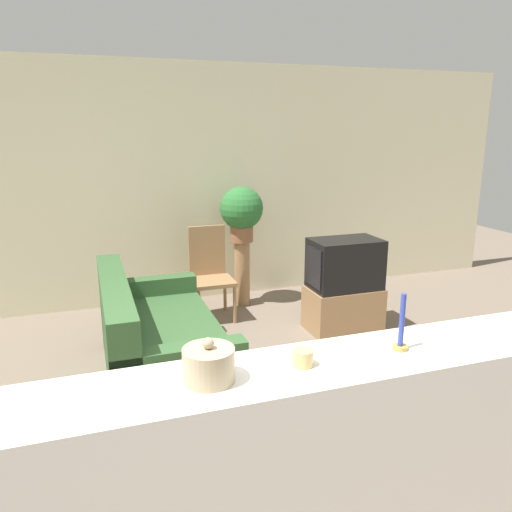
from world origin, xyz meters
TOP-DOWN VIEW (x-y plane):
  - ground_plane at (0.00, 0.00)m, footprint 14.00×14.00m
  - wall_back at (0.00, 3.43)m, footprint 9.00×0.06m
  - couch at (-0.35, 1.49)m, footprint 0.88×1.75m
  - tv_stand at (1.57, 1.95)m, footprint 0.72×0.45m
  - television at (1.57, 1.95)m, footprint 0.69×0.43m
  - wooden_chair at (0.40, 2.74)m, footprint 0.44×0.44m
  - plant_stand at (0.84, 3.01)m, footprint 0.18×0.18m
  - potted_plant at (0.84, 3.01)m, footprint 0.48×0.48m
  - foreground_counter at (0.00, -0.47)m, footprint 2.90×0.44m
  - decorative_bowl at (-0.38, -0.47)m, footprint 0.21×0.21m
  - candle_jar at (0.02, -0.47)m, footprint 0.09×0.09m
  - candlestick at (0.51, -0.47)m, footprint 0.07×0.07m

SIDE VIEW (x-z plane):
  - ground_plane at x=0.00m, z-range 0.00..0.00m
  - tv_stand at x=1.57m, z-range 0.00..0.44m
  - couch at x=-0.35m, z-range -0.13..0.73m
  - plant_stand at x=0.84m, z-range 0.00..0.74m
  - foreground_counter at x=0.00m, z-range 0.00..1.00m
  - wooden_chair at x=0.40m, z-range 0.03..1.01m
  - television at x=1.57m, z-range 0.44..0.93m
  - candle_jar at x=0.02m, z-range 1.00..1.07m
  - decorative_bowl at x=-0.38m, z-range 0.98..1.16m
  - candlestick at x=0.51m, z-range 0.96..1.22m
  - potted_plant at x=0.84m, z-range 0.78..1.40m
  - wall_back at x=0.00m, z-range 0.00..2.70m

